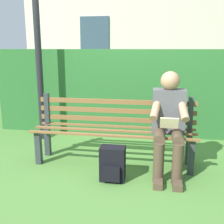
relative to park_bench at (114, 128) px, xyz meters
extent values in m
plane|color=#477533|center=(0.00, 0.07, -0.45)|extent=(60.00, 60.00, 0.00)
cube|color=#2D3338|center=(-0.93, 0.22, -0.24)|extent=(0.07, 0.07, 0.43)
cube|color=#2D3338|center=(0.93, 0.22, -0.24)|extent=(0.07, 0.07, 0.43)
cube|color=#2D3338|center=(-0.93, -0.07, -0.24)|extent=(0.07, 0.07, 0.43)
cube|color=#2D3338|center=(0.93, -0.07, -0.24)|extent=(0.07, 0.07, 0.43)
cube|color=brown|center=(0.00, -0.12, -0.01)|extent=(2.02, 0.06, 0.02)
cube|color=brown|center=(0.00, 0.07, -0.01)|extent=(2.02, 0.06, 0.02)
cube|color=brown|center=(0.00, 0.27, -0.01)|extent=(2.02, 0.06, 0.02)
cube|color=#2D3338|center=(-0.93, -0.11, 0.20)|extent=(0.06, 0.06, 0.41)
cube|color=#2D3338|center=(0.93, -0.11, 0.20)|extent=(0.06, 0.06, 0.41)
cube|color=brown|center=(0.00, -0.11, 0.09)|extent=(2.02, 0.02, 0.06)
cube|color=brown|center=(0.00, -0.11, 0.20)|extent=(2.02, 0.02, 0.06)
cube|color=brown|center=(0.00, -0.11, 0.32)|extent=(2.02, 0.02, 0.06)
cube|color=#4C4C51|center=(-0.66, 0.05, 0.26)|extent=(0.38, 0.22, 0.52)
sphere|color=#A57A5B|center=(-0.66, 0.07, 0.62)|extent=(0.22, 0.22, 0.22)
cylinder|color=#473828|center=(-0.76, 0.26, 0.02)|extent=(0.13, 0.42, 0.13)
cylinder|color=#473828|center=(-0.56, 0.26, 0.02)|extent=(0.13, 0.42, 0.13)
cylinder|color=#473828|center=(-0.76, 0.47, -0.23)|extent=(0.12, 0.12, 0.45)
cylinder|color=#473828|center=(-0.56, 0.47, -0.23)|extent=(0.12, 0.12, 0.45)
cube|color=#473828|center=(-0.76, 0.55, -0.41)|extent=(0.10, 0.24, 0.07)
cube|color=#473828|center=(-0.56, 0.55, -0.41)|extent=(0.10, 0.24, 0.07)
cylinder|color=#A57A5B|center=(-0.81, 0.19, 0.32)|extent=(0.14, 0.32, 0.26)
cylinder|color=#A57A5B|center=(-0.51, 0.19, 0.32)|extent=(0.14, 0.32, 0.26)
cube|color=beige|center=(-0.66, 0.31, 0.18)|extent=(0.20, 0.07, 0.13)
cube|color=#265B28|center=(-0.42, -1.42, 0.26)|extent=(5.31, 0.61, 1.42)
sphere|color=#265B28|center=(0.90, -1.48, 0.68)|extent=(0.49, 0.49, 0.49)
cube|color=#334756|center=(1.46, -5.28, 1.32)|extent=(0.90, 0.04, 1.20)
cube|color=black|center=(-0.06, 0.50, -0.26)|extent=(0.27, 0.18, 0.39)
cube|color=black|center=(-0.06, 0.61, -0.33)|extent=(0.19, 0.04, 0.17)
cylinder|color=black|center=(-0.14, 0.40, -0.24)|extent=(0.04, 0.04, 0.23)
cylinder|color=black|center=(0.02, 0.40, -0.24)|extent=(0.04, 0.04, 0.23)
cylinder|color=black|center=(1.31, -0.78, -0.40)|extent=(0.18, 0.18, 0.10)
cylinder|color=black|center=(1.31, -0.78, 1.07)|extent=(0.10, 0.10, 3.03)
camera|label=1|loc=(-0.52, 3.30, 0.98)|focal=44.24mm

